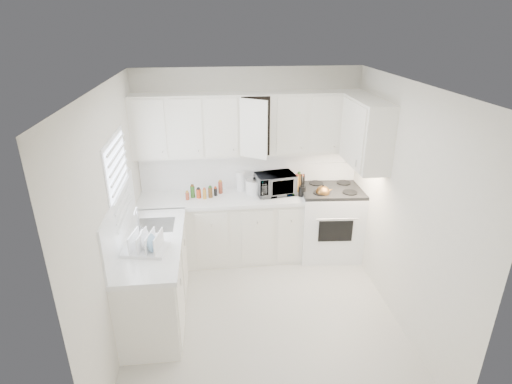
{
  "coord_description": "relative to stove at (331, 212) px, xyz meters",
  "views": [
    {
      "loc": [
        -0.5,
        -3.77,
        3.16
      ],
      "look_at": [
        0.0,
        0.7,
        1.25
      ],
      "focal_mm": 28.72,
      "sensor_mm": 36.0,
      "label": 1
    }
  ],
  "objects": [
    {
      "name": "floor",
      "position": [
        -1.12,
        -1.26,
        -0.65
      ],
      "size": [
        3.2,
        3.2,
        0.0
      ],
      "primitive_type": "plane",
      "color": "beige",
      "rests_on": "ground"
    },
    {
      "name": "ceiling",
      "position": [
        -1.12,
        -1.26,
        1.95
      ],
      "size": [
        3.2,
        3.2,
        0.0
      ],
      "primitive_type": "plane",
      "rotation": [
        3.14,
        0.0,
        0.0
      ],
      "color": "white",
      "rests_on": "ground"
    },
    {
      "name": "wall_back",
      "position": [
        -1.12,
        0.34,
        0.65
      ],
      "size": [
        3.0,
        0.0,
        3.0
      ],
      "primitive_type": "plane",
      "rotation": [
        1.57,
        0.0,
        0.0
      ],
      "color": "silver",
      "rests_on": "ground"
    },
    {
      "name": "wall_front",
      "position": [
        -1.12,
        -2.86,
        0.65
      ],
      "size": [
        3.0,
        0.0,
        3.0
      ],
      "primitive_type": "plane",
      "rotation": [
        -1.57,
        0.0,
        0.0
      ],
      "color": "silver",
      "rests_on": "ground"
    },
    {
      "name": "wall_left",
      "position": [
        -2.62,
        -1.26,
        0.65
      ],
      "size": [
        0.0,
        3.2,
        3.2
      ],
      "primitive_type": "plane",
      "rotation": [
        1.57,
        0.0,
        1.57
      ],
      "color": "silver",
      "rests_on": "ground"
    },
    {
      "name": "wall_right",
      "position": [
        0.38,
        -1.26,
        0.65
      ],
      "size": [
        0.0,
        3.2,
        3.2
      ],
      "primitive_type": "plane",
      "rotation": [
        1.57,
        0.0,
        -1.57
      ],
      "color": "silver",
      "rests_on": "ground"
    },
    {
      "name": "window_blinds",
      "position": [
        -2.6,
        -0.91,
        0.9
      ],
      "size": [
        0.06,
        0.96,
        1.06
      ],
      "primitive_type": null,
      "color": "white",
      "rests_on": "wall_left"
    },
    {
      "name": "lower_cabinets_back",
      "position": [
        -1.51,
        0.04,
        -0.2
      ],
      "size": [
        2.22,
        0.6,
        0.9
      ],
      "primitive_type": null,
      "color": "silver",
      "rests_on": "floor"
    },
    {
      "name": "lower_cabinets_left",
      "position": [
        -2.32,
        -1.06,
        -0.2
      ],
      "size": [
        0.6,
        1.6,
        0.9
      ],
      "primitive_type": null,
      "color": "silver",
      "rests_on": "floor"
    },
    {
      "name": "countertop_back",
      "position": [
        -1.51,
        0.03,
        0.27
      ],
      "size": [
        2.24,
        0.64,
        0.05
      ],
      "primitive_type": "cube",
      "color": "white",
      "rests_on": "lower_cabinets_back"
    },
    {
      "name": "countertop_left",
      "position": [
        -2.31,
        -1.06,
        0.27
      ],
      "size": [
        0.64,
        1.62,
        0.05
      ],
      "primitive_type": "cube",
      "color": "white",
      "rests_on": "lower_cabinets_left"
    },
    {
      "name": "backsplash_back",
      "position": [
        -1.12,
        0.33,
        0.57
      ],
      "size": [
        2.98,
        0.02,
        0.55
      ],
      "primitive_type": "cube",
      "color": "white",
      "rests_on": "wall_back"
    },
    {
      "name": "backsplash_left",
      "position": [
        -2.61,
        -1.06,
        0.57
      ],
      "size": [
        0.02,
        1.6,
        0.55
      ],
      "primitive_type": "cube",
      "color": "white",
      "rests_on": "wall_left"
    },
    {
      "name": "upper_cabinets_back",
      "position": [
        -1.12,
        0.18,
        0.85
      ],
      "size": [
        3.0,
        0.33,
        0.8
      ],
      "primitive_type": null,
      "color": "silver",
      "rests_on": "wall_back"
    },
    {
      "name": "upper_cabinets_right",
      "position": [
        0.22,
        -0.44,
        0.85
      ],
      "size": [
        0.33,
        0.9,
        0.8
      ],
      "primitive_type": null,
      "color": "silver",
      "rests_on": "wall_right"
    },
    {
      "name": "sink",
      "position": [
        -2.31,
        -0.71,
        0.42
      ],
      "size": [
        0.42,
        0.38,
        0.3
      ],
      "primitive_type": null,
      "color": "gray",
      "rests_on": "countertop_left"
    },
    {
      "name": "stove",
      "position": [
        0.0,
        0.0,
        0.0
      ],
      "size": [
        0.9,
        0.76,
        1.31
      ],
      "primitive_type": null,
      "rotation": [
        0.0,
        0.0,
        -0.07
      ],
      "color": "white",
      "rests_on": "floor"
    },
    {
      "name": "tea_kettle",
      "position": [
        -0.18,
        -0.16,
        0.39
      ],
      "size": [
        0.27,
        0.25,
        0.21
      ],
      "primitive_type": null,
      "rotation": [
        0.0,
        0.0,
        -0.26
      ],
      "color": "#A0692B",
      "rests_on": "stove"
    },
    {
      "name": "frying_pan",
      "position": [
        0.18,
        0.16,
        0.31
      ],
      "size": [
        0.28,
        0.45,
        0.04
      ],
      "primitive_type": null,
      "rotation": [
        0.0,
        0.0,
        0.05
      ],
      "color": "black",
      "rests_on": "stove"
    },
    {
      "name": "microwave",
      "position": [
        -0.79,
        0.06,
        0.47
      ],
      "size": [
        0.56,
        0.37,
        0.35
      ],
      "primitive_type": "imported",
      "rotation": [
        0.0,
        0.0,
        0.18
      ],
      "color": "gray",
      "rests_on": "countertop_back"
    },
    {
      "name": "rice_cooker",
      "position": [
        -1.07,
        0.11,
        0.41
      ],
      "size": [
        0.26,
        0.26,
        0.23
      ],
      "primitive_type": null,
      "rotation": [
        0.0,
        0.0,
        0.14
      ],
      "color": "white",
      "rests_on": "countertop_back"
    },
    {
      "name": "paper_towel",
      "position": [
        -1.24,
        0.23,
        0.43
      ],
      "size": [
        0.12,
        0.12,
        0.27
      ],
      "primitive_type": "cylinder",
      "color": "white",
      "rests_on": "countertop_back"
    },
    {
      "name": "utensil_crock",
      "position": [
        -0.44,
        -0.06,
        0.46
      ],
      "size": [
        0.11,
        0.11,
        0.32
      ],
      "primitive_type": null,
      "rotation": [
        0.0,
        0.0,
        0.04
      ],
      "color": "black",
      "rests_on": "countertop_back"
    },
    {
      "name": "dish_rack",
      "position": [
        -2.34,
        -1.27,
        0.42
      ],
      "size": [
        0.49,
        0.41,
        0.24
      ],
      "primitive_type": null,
      "rotation": [
        0.0,
        0.0,
        -0.19
      ],
      "color": "white",
      "rests_on": "countertop_left"
    },
    {
      "name": "spice_left_0",
      "position": [
        -1.97,
        0.16,
        0.36
      ],
      "size": [
        0.06,
        0.06,
        0.13
      ],
      "primitive_type": "cylinder",
      "color": "#A0432B",
      "rests_on": "countertop_back"
    },
    {
      "name": "spice_left_1",
      "position": [
        -1.89,
        0.07,
        0.36
      ],
      "size": [
        0.06,
        0.06,
        0.13
      ],
      "primitive_type": "cylinder",
      "color": "#2D6120",
      "rests_on": "countertop_back"
    },
    {
      "name": "spice_left_2",
      "position": [
        -1.82,
        0.16,
        0.36
      ],
      "size": [
        0.06,
        0.06,
        0.13
      ],
      "primitive_type": "cylinder",
      "color": "#D0431B",
      "rests_on": "countertop_back"
    },
    {
      "name": "spice_left_3",
      "position": [
        -1.74,
        0.07,
        0.36
      ],
      "size": [
        0.06,
        0.06,
        0.13
      ],
      "primitive_type": "cylinder",
      "color": "#BA7F2B",
      "rests_on": "countertop_back"
    },
    {
      "name": "spice_left_4",
      "position": [
        -1.67,
        0.16,
        0.36
      ],
      "size": [
        0.06,
        0.06,
        0.13
      ],
      "primitive_type": "cylinder",
      "color": "brown",
      "rests_on": "countertop_back"
    },
    {
      "name": "spice_left_5",
      "position": [
        -1.59,
        0.07,
        0.36
      ],
      "size": [
        0.06,
        0.06,
        0.13
      ],
      "primitive_type": "cylinder",
      "color": "black",
      "rests_on": "countertop_back"
    },
    {
      "name": "spice_left_6",
      "position": [
        -1.52,
        0.16,
        0.36
      ],
      "size": [
        0.06,
        0.06,
        0.13
      ],
      "primitive_type": "cylinder",
      "color": "#A0432B",
      "rests_on": "countertop_back"
    },
    {
      "name": "sauce_right_0",
      "position": [
        -0.54,
        0.2,
        0.39
      ],
      "size": [
        0.06,
        0.06,
        0.19
      ],
      "primitive_type": "cylinder",
      "color": "#D0431B",
      "rests_on": "countertop_back"
    },
    {
      "name": "sauce_right_1",
      "position": [
        -0.48,
        0.14,
        0.39
      ],
      "size": [
        0.06,
        0.06,
        0.19
      ],
      "primitive_type": "cylinder",
      "color": "#BA7F2B",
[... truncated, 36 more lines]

